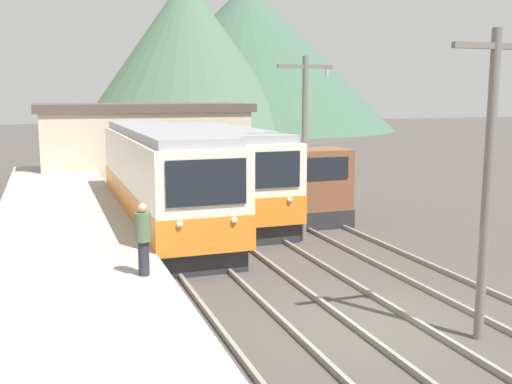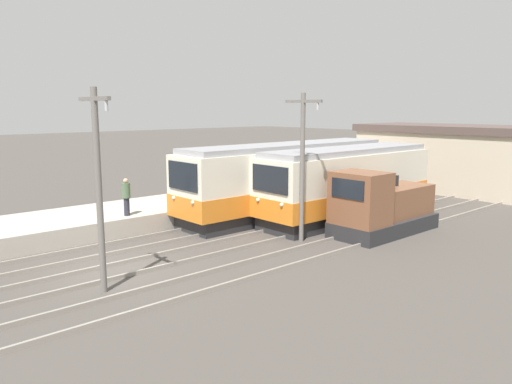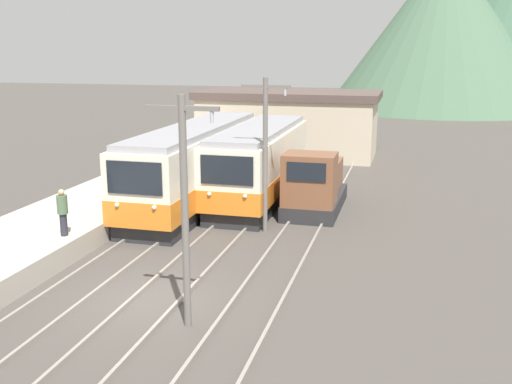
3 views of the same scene
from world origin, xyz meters
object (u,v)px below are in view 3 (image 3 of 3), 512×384
Objects in this scene: commuter_train_left at (196,168)px; catenary_mast_mid at (265,149)px; catenary_mast_near at (185,204)px; commuter_train_center at (260,167)px; person_on_platform at (63,211)px; shunting_locomotive at (315,186)px.

catenary_mast_mid reaches higher than commuter_train_left.
catenary_mast_near reaches higher than commuter_train_left.
catenary_mast_near is at bearing -83.88° from commuter_train_center.
commuter_train_center is 6.40× the size of person_on_platform.
person_on_platform is at bearing -132.07° from shunting_locomotive.
person_on_platform is (-6.32, 4.10, -1.71)m from catenary_mast_near.
person_on_platform is at bearing -115.77° from commuter_train_center.
commuter_train_left is 2.41× the size of shunting_locomotive.
catenary_mast_near is at bearing -32.99° from person_on_platform.
commuter_train_center is 14.27m from catenary_mast_near.
shunting_locomotive is 0.89× the size of catenary_mast_near.
commuter_train_left is at bearing 108.90° from catenary_mast_near.
shunting_locomotive is 11.68m from person_on_platform.
shunting_locomotive is 3.25× the size of person_on_platform.
catenary_mast_mid reaches higher than commuter_train_center.
commuter_train_center is 1.75× the size of catenary_mast_near.
person_on_platform is (-2.01, -8.48, -0.01)m from commuter_train_left.
commuter_train_left is 5.82m from catenary_mast_mid.
commuter_train_center is 1.97× the size of shunting_locomotive.
commuter_train_center is at bearing 28.04° from commuter_train_left.
commuter_train_center is 5.53m from catenary_mast_mid.
catenary_mast_mid reaches higher than person_on_platform.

